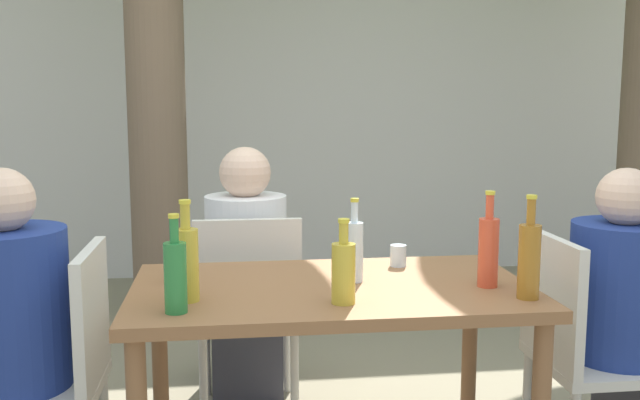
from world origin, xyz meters
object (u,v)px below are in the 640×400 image
(patio_chair_2, at_px, (248,305))
(drinking_glass_1, at_px, (398,256))
(patio_chair_0, at_px, (59,366))
(dining_table_front, at_px, (331,312))
(person_seated_1, at_px, (640,339))
(soda_bottle_4, at_px, (488,250))
(water_bottle_1, at_px, (354,249))
(patio_chair_1, at_px, (579,343))
(person_seated_2, at_px, (246,286))
(green_bottle_5, at_px, (175,275))
(drinking_glass_0, at_px, (175,270))
(oil_cruet_2, at_px, (343,271))
(amber_bottle_3, at_px, (529,259))
(oil_cruet_0, at_px, (186,262))

(patio_chair_2, distance_m, drinking_glass_1, 0.74)
(patio_chair_0, bearing_deg, dining_table_front, 90.00)
(person_seated_1, bearing_deg, soda_bottle_4, 97.75)
(patio_chair_2, distance_m, water_bottle_1, 0.77)
(water_bottle_1, bearing_deg, drinking_glass_1, 44.89)
(dining_table_front, xyz_separation_m, patio_chair_1, (0.91, 0.00, -0.15))
(person_seated_2, bearing_deg, person_seated_1, 148.72)
(dining_table_front, distance_m, patio_chair_2, 0.70)
(green_bottle_5, bearing_deg, person_seated_2, 78.28)
(person_seated_1, bearing_deg, green_bottle_5, 98.78)
(soda_bottle_4, height_order, drinking_glass_0, soda_bottle_4)
(patio_chair_1, xyz_separation_m, person_seated_2, (-1.18, 0.86, 0.02))
(person_seated_1, bearing_deg, water_bottle_1, 87.95)
(person_seated_1, height_order, drinking_glass_1, person_seated_1)
(water_bottle_1, distance_m, oil_cruet_2, 0.27)
(patio_chair_1, bearing_deg, patio_chair_2, 62.04)
(person_seated_1, xyz_separation_m, drinking_glass_0, (-1.67, 0.12, 0.28))
(person_seated_1, xyz_separation_m, drinking_glass_1, (-0.85, 0.24, 0.28))
(soda_bottle_4, bearing_deg, person_seated_1, 7.75)
(green_bottle_5, xyz_separation_m, drinking_glass_0, (-0.03, 0.38, -0.07))
(patio_chair_1, bearing_deg, dining_table_front, 90.00)
(patio_chair_2, height_order, water_bottle_1, water_bottle_1)
(dining_table_front, bearing_deg, drinking_glass_1, 39.77)
(patio_chair_0, bearing_deg, patio_chair_1, 90.00)
(oil_cruet_2, bearing_deg, person_seated_1, 10.96)
(person_seated_1, bearing_deg, person_seated_2, 58.72)
(person_seated_2, relative_size, drinking_glass_0, 14.53)
(patio_chair_0, bearing_deg, amber_bottle_3, 80.88)
(person_seated_2, xyz_separation_m, oil_cruet_0, (-0.21, -0.99, 0.35))
(patio_chair_0, xyz_separation_m, drinking_glass_0, (0.38, 0.12, 0.29))
(patio_chair_1, xyz_separation_m, patio_chair_2, (-1.18, 0.62, 0.00))
(patio_chair_1, distance_m, drinking_glass_0, 1.47)
(water_bottle_1, distance_m, amber_bottle_3, 0.58)
(person_seated_2, height_order, oil_cruet_0, person_seated_2)
(drinking_glass_1, bearing_deg, patio_chair_2, 145.74)
(patio_chair_2, height_order, oil_cruet_2, oil_cruet_2)
(oil_cruet_0, bearing_deg, drinking_glass_1, 26.03)
(dining_table_front, distance_m, person_seated_2, 0.91)
(patio_chair_1, xyz_separation_m, oil_cruet_2, (-0.90, -0.22, 0.35))
(patio_chair_1, distance_m, patio_chair_2, 1.33)
(patio_chair_1, relative_size, oil_cruet_0, 2.81)
(amber_bottle_3, distance_m, soda_bottle_4, 0.17)
(patio_chair_0, distance_m, person_seated_2, 1.07)
(green_bottle_5, bearing_deg, water_bottle_1, 26.45)
(green_bottle_5, distance_m, drinking_glass_1, 0.94)
(soda_bottle_4, distance_m, drinking_glass_0, 1.07)
(oil_cruet_0, relative_size, water_bottle_1, 1.10)
(patio_chair_0, height_order, soda_bottle_4, soda_bottle_4)
(person_seated_1, xyz_separation_m, soda_bottle_4, (-0.62, -0.08, 0.37))
(drinking_glass_1, bearing_deg, drinking_glass_0, -171.70)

